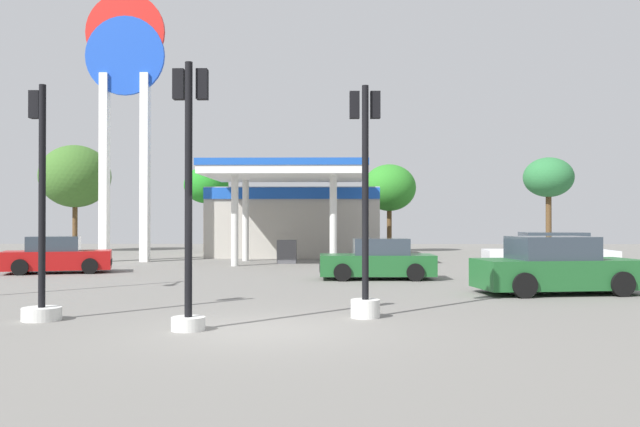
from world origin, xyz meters
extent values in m
plane|color=slate|center=(0.00, 0.00, 0.00)|extent=(90.00, 90.00, 0.00)
cube|color=#ADA89E|center=(-0.79, 25.81, 1.90)|extent=(9.28, 5.75, 3.80)
cube|color=#194CB2|center=(-0.79, 22.89, 3.45)|extent=(9.28, 0.12, 0.60)
cube|color=white|center=(-0.79, 19.23, 4.19)|extent=(7.29, 6.82, 0.35)
cube|color=#194CB2|center=(-0.79, 19.23, 4.52)|extent=(7.39, 6.92, 0.30)
cylinder|color=silver|center=(-2.98, 17.35, 2.01)|extent=(0.32, 0.32, 4.02)
cylinder|color=silver|center=(1.40, 17.35, 2.01)|extent=(0.32, 0.32, 4.02)
cylinder|color=silver|center=(-2.98, 21.10, 2.01)|extent=(0.32, 0.32, 4.02)
cylinder|color=silver|center=(1.40, 21.10, 2.01)|extent=(0.32, 0.32, 4.02)
cube|color=#4C4C51|center=(-0.79, 19.23, 0.55)|extent=(0.90, 0.60, 1.10)
cube|color=white|center=(-9.84, 20.39, 4.62)|extent=(0.40, 0.56, 9.25)
cube|color=white|center=(-7.84, 20.39, 4.62)|extent=(0.40, 0.56, 9.25)
cylinder|color=blue|center=(-8.84, 20.39, 10.12)|extent=(3.90, 0.22, 3.90)
cylinder|color=red|center=(-8.84, 20.41, 11.29)|extent=(3.90, 0.22, 3.90)
cube|color=white|center=(-8.84, 20.45, 10.71)|extent=(3.58, 0.08, 0.70)
cylinder|color=black|center=(1.69, 10.01, 0.30)|extent=(0.60, 0.22, 0.60)
cylinder|color=black|center=(1.65, 11.61, 0.30)|extent=(0.60, 0.22, 0.60)
cylinder|color=black|center=(4.12, 10.06, 0.30)|extent=(0.60, 0.22, 0.60)
cylinder|color=black|center=(4.08, 11.66, 0.30)|extent=(0.60, 0.22, 0.60)
cube|color=#1E5928|center=(2.89, 10.83, 0.49)|extent=(3.96, 1.73, 0.71)
cube|color=#2D3842|center=(3.03, 10.84, 1.11)|extent=(1.90, 1.50, 0.60)
cube|color=black|center=(0.96, 10.79, 0.39)|extent=(0.15, 1.56, 0.22)
cylinder|color=black|center=(-8.29, 14.44, 0.30)|extent=(0.63, 0.37, 0.60)
cylinder|color=black|center=(-7.83, 12.89, 0.30)|extent=(0.63, 0.37, 0.60)
cylinder|color=black|center=(-10.63, 13.75, 0.30)|extent=(0.63, 0.37, 0.60)
cylinder|color=black|center=(-10.18, 12.20, 0.30)|extent=(0.63, 0.37, 0.60)
cube|color=#A51111|center=(-9.23, 13.32, 0.50)|extent=(4.25, 2.70, 0.71)
cube|color=#2D3842|center=(-9.37, 13.28, 1.12)|extent=(2.21, 1.93, 0.60)
cube|color=black|center=(-7.38, 13.87, 0.39)|extent=(0.55, 1.54, 0.23)
cylinder|color=black|center=(8.80, 7.43, 0.34)|extent=(0.70, 0.33, 0.67)
cylinder|color=black|center=(9.07, 5.64, 0.34)|extent=(0.70, 0.33, 0.67)
cylinder|color=black|center=(6.09, 7.03, 0.34)|extent=(0.70, 0.33, 0.67)
cylinder|color=black|center=(6.36, 5.24, 0.34)|extent=(0.70, 0.33, 0.67)
cube|color=#1E5928|center=(7.58, 6.34, 0.56)|extent=(4.64, 2.48, 0.80)
cube|color=#2D3842|center=(7.42, 6.31, 1.25)|extent=(2.32, 1.93, 0.67)
cube|color=black|center=(9.73, 6.65, 0.44)|extent=(0.38, 1.76, 0.25)
cylinder|color=black|center=(7.68, 11.05, 0.34)|extent=(0.69, 0.27, 0.68)
cylinder|color=black|center=(7.79, 12.87, 0.34)|extent=(0.69, 0.27, 0.68)
cylinder|color=black|center=(10.44, 10.88, 0.34)|extent=(0.69, 0.27, 0.68)
cylinder|color=black|center=(10.55, 12.71, 0.34)|extent=(0.69, 0.27, 0.68)
cube|color=silver|center=(9.11, 11.88, 0.56)|extent=(4.57, 2.13, 0.81)
cube|color=#2D3842|center=(9.27, 11.87, 1.26)|extent=(2.22, 1.78, 0.68)
cube|color=black|center=(6.93, 12.01, 0.45)|extent=(0.23, 1.78, 0.26)
cylinder|color=silver|center=(-4.57, 1.16, 0.13)|extent=(0.79, 0.79, 0.26)
cylinder|color=black|center=(-4.57, 1.16, 2.54)|extent=(0.14, 0.14, 4.55)
cube|color=black|center=(-4.79, 1.32, 4.43)|extent=(0.21, 0.20, 0.57)
sphere|color=red|center=(-4.79, 1.45, 4.61)|extent=(0.15, 0.15, 0.15)
sphere|color=#D89E0C|center=(-4.79, 1.45, 4.43)|extent=(0.15, 0.15, 0.15)
sphere|color=green|center=(-4.79, 1.45, 4.25)|extent=(0.15, 0.15, 0.15)
cylinder|color=silver|center=(2.04, 1.66, 0.19)|extent=(0.61, 0.61, 0.38)
cylinder|color=black|center=(2.04, 1.66, 2.63)|extent=(0.14, 0.14, 4.49)
cube|color=black|center=(1.82, 1.82, 4.48)|extent=(0.21, 0.20, 0.57)
sphere|color=red|center=(1.82, 1.94, 4.66)|extent=(0.15, 0.15, 0.15)
sphere|color=#D89E0C|center=(1.82, 1.94, 4.48)|extent=(0.15, 0.15, 0.15)
sphere|color=green|center=(1.82, 1.94, 4.30)|extent=(0.15, 0.15, 0.15)
cube|color=black|center=(2.26, 1.82, 4.48)|extent=(0.21, 0.20, 0.57)
sphere|color=red|center=(2.26, 1.94, 4.66)|extent=(0.15, 0.15, 0.15)
sphere|color=#D89E0C|center=(2.26, 1.94, 4.48)|extent=(0.15, 0.15, 0.15)
sphere|color=green|center=(2.26, 1.94, 4.30)|extent=(0.15, 0.15, 0.15)
cylinder|color=silver|center=(-1.32, -0.03, 0.13)|extent=(0.63, 0.63, 0.25)
cylinder|color=black|center=(-1.32, -0.03, 2.61)|extent=(0.14, 0.14, 4.73)
cube|color=black|center=(-1.54, 0.13, 4.59)|extent=(0.21, 0.20, 0.57)
sphere|color=red|center=(-1.54, 0.25, 4.77)|extent=(0.15, 0.15, 0.15)
sphere|color=#D89E0C|center=(-1.54, 0.25, 4.59)|extent=(0.15, 0.15, 0.15)
sphere|color=green|center=(-1.54, 0.25, 4.41)|extent=(0.15, 0.15, 0.15)
cube|color=black|center=(-1.10, 0.13, 4.59)|extent=(0.21, 0.20, 0.57)
sphere|color=red|center=(-1.10, 0.25, 4.77)|extent=(0.15, 0.15, 0.15)
sphere|color=#D89E0C|center=(-1.10, 0.25, 4.59)|extent=(0.15, 0.15, 0.15)
sphere|color=green|center=(-1.10, 0.25, 4.41)|extent=(0.15, 0.15, 0.15)
cylinder|color=brown|center=(-15.29, 30.81, 1.59)|extent=(0.32, 0.32, 3.18)
ellipsoid|color=#3B6928|center=(-15.29, 30.81, 4.87)|extent=(4.52, 4.52, 4.03)
cylinder|color=brown|center=(-6.70, 30.40, 1.61)|extent=(0.34, 0.34, 3.21)
ellipsoid|color=#218322|center=(-6.70, 30.40, 4.28)|extent=(2.84, 2.84, 2.34)
cylinder|color=brown|center=(5.00, 30.56, 1.42)|extent=(0.31, 0.31, 2.83)
ellipsoid|color=#2C7F26|center=(5.00, 30.56, 4.11)|extent=(3.39, 3.39, 2.98)
cylinder|color=brown|center=(14.83, 29.73, 1.78)|extent=(0.35, 0.35, 3.55)
ellipsoid|color=#2C6F3A|center=(14.83, 29.73, 4.71)|extent=(3.08, 3.08, 2.47)
camera|label=1|loc=(1.34, -12.47, 2.04)|focal=37.87mm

